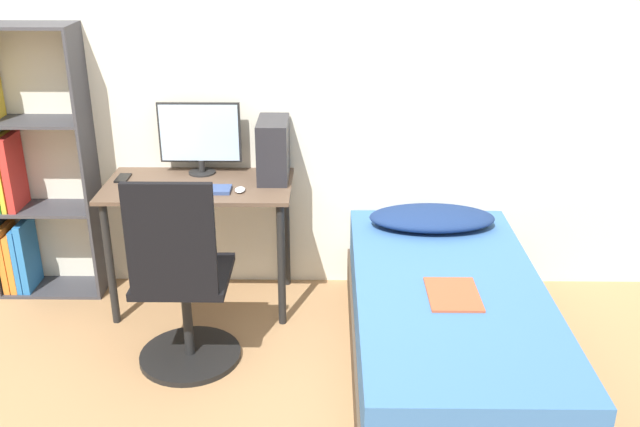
% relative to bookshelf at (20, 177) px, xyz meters
% --- Properties ---
extents(ground_plane, '(14.00, 14.00, 0.00)m').
position_rel_bookshelf_xyz_m(ground_plane, '(1.47, -1.27, -0.73)').
color(ground_plane, '#9E754C').
extents(wall_back, '(8.00, 0.05, 2.50)m').
position_rel_bookshelf_xyz_m(wall_back, '(1.47, 0.16, 0.52)').
color(wall_back, silver).
rests_on(wall_back, ground_plane).
extents(desk, '(1.04, 0.56, 0.75)m').
position_rel_bookshelf_xyz_m(desk, '(1.06, -0.15, -0.11)').
color(desk, brown).
rests_on(desk, ground_plane).
extents(bookshelf, '(0.62, 0.27, 1.60)m').
position_rel_bookshelf_xyz_m(bookshelf, '(0.00, 0.00, 0.00)').
color(bookshelf, '#38383D').
rests_on(bookshelf, ground_plane).
extents(office_chair, '(0.52, 0.52, 1.05)m').
position_rel_bookshelf_xyz_m(office_chair, '(1.07, -0.80, -0.32)').
color(office_chair, black).
rests_on(office_chair, ground_plane).
extents(bed, '(0.94, 1.91, 0.49)m').
position_rel_bookshelf_xyz_m(bed, '(2.38, -0.82, -0.49)').
color(bed, '#4C3D2D').
rests_on(bed, ground_plane).
extents(pillow, '(0.71, 0.36, 0.11)m').
position_rel_bookshelf_xyz_m(pillow, '(2.38, -0.13, -0.19)').
color(pillow, navy).
rests_on(pillow, bed).
extents(magazine, '(0.24, 0.32, 0.01)m').
position_rel_bookshelf_xyz_m(magazine, '(2.38, -0.92, -0.24)').
color(magazine, '#B24C2D').
rests_on(magazine, bed).
extents(monitor, '(0.47, 0.16, 0.42)m').
position_rel_bookshelf_xyz_m(monitor, '(1.06, 0.04, 0.24)').
color(monitor, black).
rests_on(monitor, desk).
extents(keyboard, '(0.36, 0.12, 0.02)m').
position_rel_bookshelf_xyz_m(keyboard, '(1.08, -0.26, 0.03)').
color(keyboard, '#33477A').
rests_on(keyboard, desk).
extents(pc_tower, '(0.17, 0.32, 0.34)m').
position_rel_bookshelf_xyz_m(pc_tower, '(1.48, -0.05, 0.19)').
color(pc_tower, '#232328').
rests_on(pc_tower, desk).
extents(mouse, '(0.06, 0.09, 0.02)m').
position_rel_bookshelf_xyz_m(mouse, '(1.31, -0.26, 0.03)').
color(mouse, silver).
rests_on(mouse, desk).
extents(phone, '(0.07, 0.14, 0.01)m').
position_rel_bookshelf_xyz_m(phone, '(0.62, -0.07, 0.02)').
color(phone, black).
rests_on(phone, desk).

